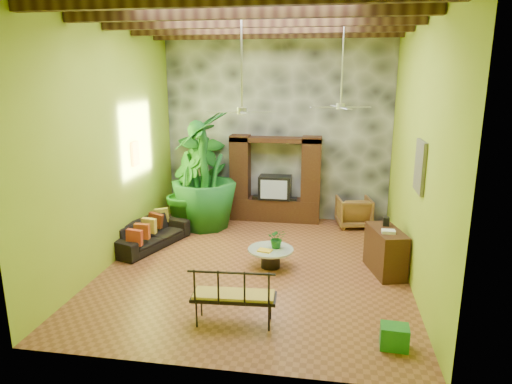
% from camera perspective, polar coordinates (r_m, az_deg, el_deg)
% --- Properties ---
extents(ground, '(7.00, 7.00, 0.00)m').
position_cam_1_polar(ground, '(9.58, 0.03, -9.16)').
color(ground, brown).
rests_on(ground, ground).
extents(ceiling, '(6.00, 7.00, 0.02)m').
position_cam_1_polar(ceiling, '(8.87, 0.04, 21.99)').
color(ceiling, silver).
rests_on(ceiling, back_wall).
extents(back_wall, '(6.00, 0.02, 5.00)m').
position_cam_1_polar(back_wall, '(12.33, 2.69, 8.17)').
color(back_wall, '#9AB629').
rests_on(back_wall, ground).
extents(left_wall, '(0.02, 7.00, 5.00)m').
position_cam_1_polar(left_wall, '(9.82, -17.61, 5.95)').
color(left_wall, '#9AB629').
rests_on(left_wall, ground).
extents(right_wall, '(0.02, 7.00, 5.00)m').
position_cam_1_polar(right_wall, '(8.91, 19.51, 5.00)').
color(right_wall, '#9AB629').
rests_on(right_wall, ground).
extents(stone_accent_wall, '(5.98, 0.10, 4.98)m').
position_cam_1_polar(stone_accent_wall, '(12.27, 2.65, 8.14)').
color(stone_accent_wall, '#323439').
rests_on(stone_accent_wall, ground).
extents(ceiling_beams, '(5.95, 5.36, 0.22)m').
position_cam_1_polar(ceiling_beams, '(8.84, 0.04, 20.57)').
color(ceiling_beams, '#3F2814').
rests_on(ceiling_beams, ceiling).
extents(entertainment_center, '(2.40, 0.55, 2.30)m').
position_cam_1_polar(entertainment_center, '(12.23, 2.40, 0.82)').
color(entertainment_center, '#33140E').
rests_on(entertainment_center, ground).
extents(ceiling_fan_front, '(1.28, 1.28, 1.86)m').
position_cam_1_polar(ceiling_fan_front, '(8.44, -1.78, 11.49)').
color(ceiling_fan_front, '#B2B2B7').
rests_on(ceiling_fan_front, ceiling).
extents(ceiling_fan_back, '(1.28, 1.28, 1.86)m').
position_cam_1_polar(ceiling_fan_back, '(9.88, 10.59, 11.68)').
color(ceiling_fan_back, '#B2B2B7').
rests_on(ceiling_fan_back, ceiling).
extents(wall_art_mask, '(0.06, 0.32, 0.55)m').
position_cam_1_polar(wall_art_mask, '(10.76, -14.89, 4.65)').
color(wall_art_mask, yellow).
rests_on(wall_art_mask, left_wall).
extents(wall_art_painting, '(0.06, 0.70, 0.90)m').
position_cam_1_polar(wall_art_painting, '(8.36, 19.81, 3.01)').
color(wall_art_painting, '#22597F').
rests_on(wall_art_painting, right_wall).
extents(sofa, '(1.42, 2.19, 0.60)m').
position_cam_1_polar(sofa, '(10.78, -13.17, -5.12)').
color(sofa, black).
rests_on(sofa, ground).
extents(wicker_armchair, '(0.97, 0.99, 0.78)m').
position_cam_1_polar(wicker_armchair, '(12.13, 12.10, -2.43)').
color(wicker_armchair, olive).
rests_on(wicker_armchair, ground).
extents(tall_plant_a, '(1.51, 1.25, 2.47)m').
position_cam_1_polar(tall_plant_a, '(12.57, -6.59, 2.37)').
color(tall_plant_a, '#185D1B').
rests_on(tall_plant_a, ground).
extents(tall_plant_b, '(1.17, 1.32, 2.02)m').
position_cam_1_polar(tall_plant_b, '(11.68, -8.96, 0.23)').
color(tall_plant_b, '#1E691B').
rests_on(tall_plant_b, ground).
extents(tall_plant_c, '(1.93, 1.93, 2.99)m').
position_cam_1_polar(tall_plant_c, '(11.58, -6.62, 2.65)').
color(tall_plant_c, '#17591D').
rests_on(tall_plant_c, ground).
extents(coffee_table, '(0.93, 0.93, 0.40)m').
position_cam_1_polar(coffee_table, '(9.42, 1.84, -7.90)').
color(coffee_table, black).
rests_on(coffee_table, ground).
extents(centerpiece_plant, '(0.42, 0.38, 0.41)m').
position_cam_1_polar(centerpiece_plant, '(9.35, 2.63, -5.80)').
color(centerpiece_plant, '#19601F').
rests_on(centerpiece_plant, coffee_table).
extents(yellow_tray, '(0.31, 0.25, 0.03)m').
position_cam_1_polar(yellow_tray, '(9.23, 1.10, -7.32)').
color(yellow_tray, yellow).
rests_on(yellow_tray, coffee_table).
extents(iron_bench, '(1.35, 0.56, 0.57)m').
position_cam_1_polar(iron_bench, '(7.23, -2.92, -12.57)').
color(iron_bench, black).
rests_on(iron_bench, ground).
extents(side_console, '(0.78, 1.21, 0.90)m').
position_cam_1_polar(side_console, '(9.46, 15.88, -7.12)').
color(side_console, '#31200F').
rests_on(side_console, ground).
extents(green_bin, '(0.41, 0.32, 0.35)m').
position_cam_1_polar(green_bin, '(7.16, 16.90, -16.93)').
color(green_bin, '#1E712B').
rests_on(green_bin, ground).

